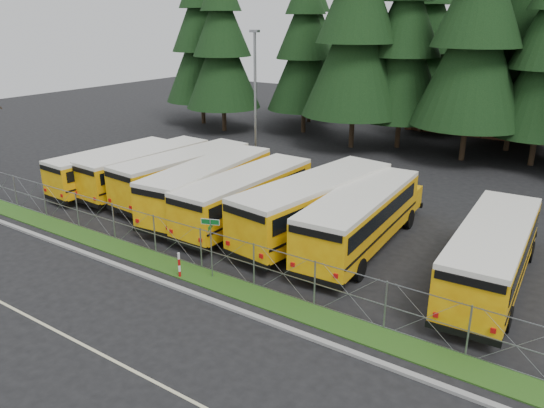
{
  "coord_description": "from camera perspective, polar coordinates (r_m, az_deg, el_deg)",
  "views": [
    {
      "loc": [
        14.19,
        -17.5,
        11.06
      ],
      "look_at": [
        -0.47,
        4.0,
        1.8
      ],
      "focal_mm": 35.0,
      "sensor_mm": 36.0,
      "label": 1
    }
  ],
  "objects": [
    {
      "name": "road_lane_line",
      "position": [
        20.34,
        -18.88,
        -14.53
      ],
      "size": [
        50.0,
        0.12,
        0.01
      ],
      "primitive_type": "cube",
      "color": "beige",
      "rests_on": "ground"
    },
    {
      "name": "curb",
      "position": [
        23.01,
        -9.15,
        -9.24
      ],
      "size": [
        50.0,
        0.25,
        0.12
      ],
      "primitive_type": "cube",
      "color": "gray",
      "rests_on": "ground"
    },
    {
      "name": "conifer_5",
      "position": [
        44.55,
        21.15,
        16.68
      ],
      "size": [
        8.83,
        8.83,
        19.53
      ],
      "primitive_type": null,
      "color": "black",
      "rests_on": "ground"
    },
    {
      "name": "conifer_2",
      "position": [
        52.89,
        3.55,
        16.18
      ],
      "size": [
        7.18,
        7.18,
        15.89
      ],
      "primitive_type": null,
      "color": "black",
      "rests_on": "ground"
    },
    {
      "name": "bus_6",
      "position": [
        26.69,
        9.76,
        -1.61
      ],
      "size": [
        3.45,
        11.87,
        3.07
      ],
      "primitive_type": null,
      "rotation": [
        0.0,
        0.0,
        0.06
      ],
      "color": "orange",
      "rests_on": "ground"
    },
    {
      "name": "conifer_3",
      "position": [
        46.81,
        9.1,
        17.91
      ],
      "size": [
        8.93,
        8.93,
        19.74
      ],
      "primitive_type": null,
      "color": "black",
      "rests_on": "ground"
    },
    {
      "name": "bus_3",
      "position": [
        31.42,
        -6.37,
        1.82
      ],
      "size": [
        3.83,
        11.9,
        3.07
      ],
      "primitive_type": null,
      "rotation": [
        0.0,
        0.0,
        0.09
      ],
      "color": "orange",
      "rests_on": "ground"
    },
    {
      "name": "brick_building",
      "position": [
        58.64,
        26.31,
        9.71
      ],
      "size": [
        22.0,
        10.0,
        6.0
      ],
      "primitive_type": "cube",
      "color": "brown",
      "rests_on": "ground"
    },
    {
      "name": "conifer_12",
      "position": [
        49.46,
        25.47,
        16.53
      ],
      "size": [
        9.01,
        9.01,
        19.93
      ],
      "primitive_type": null,
      "color": "black",
      "rests_on": "ground"
    },
    {
      "name": "conifer_0",
      "position": [
        58.02,
        -7.72,
        16.77
      ],
      "size": [
        7.57,
        7.57,
        16.74
      ],
      "primitive_type": null,
      "color": "black",
      "rests_on": "ground"
    },
    {
      "name": "conifer_10",
      "position": [
        58.56,
        4.15,
        16.67
      ],
      "size": [
        7.34,
        7.34,
        16.24
      ],
      "primitive_type": null,
      "color": "black",
      "rests_on": "ground"
    },
    {
      "name": "bus_0",
      "position": [
        37.1,
        -16.21,
        3.65
      ],
      "size": [
        3.06,
        10.55,
        2.73
      ],
      "primitive_type": null,
      "rotation": [
        0.0,
        0.0,
        -0.06
      ],
      "color": "orange",
      "rests_on": "ground"
    },
    {
      "name": "chainlink_fence",
      "position": [
        23.97,
        -5.84,
        -5.33
      ],
      "size": [
        44.0,
        0.1,
        2.0
      ],
      "primitive_type": null,
      "color": "gray",
      "rests_on": "ground"
    },
    {
      "name": "conifer_1",
      "position": [
        53.76,
        -5.4,
        16.41
      ],
      "size": [
        7.37,
        7.37,
        16.3
      ],
      "primitive_type": null,
      "color": "black",
      "rests_on": "ground"
    },
    {
      "name": "bus_4",
      "position": [
        29.53,
        -2.35,
        0.65
      ],
      "size": [
        2.8,
        11.33,
        2.96
      ],
      "primitive_type": null,
      "rotation": [
        0.0,
        0.0,
        -0.01
      ],
      "color": "orange",
      "rests_on": "ground"
    },
    {
      "name": "bus_5",
      "position": [
        27.85,
        5.16,
        -0.32
      ],
      "size": [
        4.44,
        12.57,
        3.23
      ],
      "primitive_type": null,
      "rotation": [
        0.0,
        0.0,
        -0.13
      ],
      "color": "orange",
      "rests_on": "ground"
    },
    {
      "name": "ground",
      "position": [
        25.1,
        -4.29,
        -6.62
      ],
      "size": [
        120.0,
        120.0,
        0.0
      ],
      "primitive_type": "plane",
      "color": "black",
      "rests_on": "ground"
    },
    {
      "name": "conifer_4",
      "position": [
        47.58,
        14.1,
        16.14
      ],
      "size": [
        7.83,
        7.83,
        17.31
      ],
      "primitive_type": null,
      "color": "black",
      "rests_on": "ground"
    },
    {
      "name": "bus_1",
      "position": [
        36.03,
        -12.9,
        3.59
      ],
      "size": [
        3.21,
        11.06,
        2.86
      ],
      "primitive_type": null,
      "rotation": [
        0.0,
        0.0,
        -0.06
      ],
      "color": "orange",
      "rests_on": "ground"
    },
    {
      "name": "bus_2",
      "position": [
        34.11,
        -9.01,
        3.04
      ],
      "size": [
        3.57,
        11.51,
        2.97
      ],
      "primitive_type": null,
      "rotation": [
        0.0,
        0.0,
        -0.08
      ],
      "color": "orange",
      "rests_on": "ground"
    },
    {
      "name": "street_sign",
      "position": [
        23.24,
        -6.6,
        -3.4
      ],
      "size": [
        0.79,
        0.52,
        2.81
      ],
      "color": "gray",
      "rests_on": "ground"
    },
    {
      "name": "conifer_11",
      "position": [
        55.19,
        16.43,
        16.25
      ],
      "size": [
        7.75,
        7.75,
        17.13
      ],
      "primitive_type": null,
      "color": "black",
      "rests_on": "ground"
    },
    {
      "name": "bus_east",
      "position": [
        24.4,
        22.63,
        -5.14
      ],
      "size": [
        3.3,
        11.44,
        2.96
      ],
      "primitive_type": null,
      "rotation": [
        0.0,
        0.0,
        0.06
      ],
      "color": "orange",
      "rests_on": "ground"
    },
    {
      "name": "grass_verge",
      "position": [
        23.93,
        -6.85,
        -8.01
      ],
      "size": [
        50.0,
        1.4,
        0.06
      ],
      "primitive_type": "cube",
      "color": "#214D16",
      "rests_on": "ground"
    },
    {
      "name": "striped_bollard",
      "position": [
        24.06,
        -9.94,
        -6.5
      ],
      "size": [
        0.11,
        0.11,
        1.2
      ],
      "primitive_type": "cylinder",
      "color": "#B20C0C",
      "rests_on": "ground"
    },
    {
      "name": "light_standard",
      "position": [
        39.46,
        -1.81,
        11.48
      ],
      "size": [
        0.7,
        0.35,
        10.14
      ],
      "color": "gray",
      "rests_on": "ground"
    }
  ]
}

